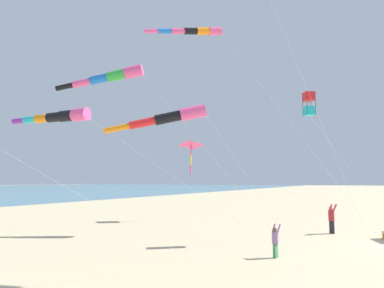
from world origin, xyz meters
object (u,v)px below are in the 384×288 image
at_px(person_adult_flyer, 332,217).
at_px(kite_windsock_rainbow_low_near, 195,31).
at_px(kite_delta_red_high_left, 191,145).
at_px(kite_windsock_purple_drifting, 59,117).
at_px(person_child_green_jacket, 275,239).
at_px(kite_box_green_low_center, 309,104).
at_px(kite_windsock_white_trailing, 111,77).
at_px(kite_windsock_yellow_midlevel, 170,117).

distance_m(person_adult_flyer, kite_windsock_rainbow_low_near, 18.37).
bearing_deg(kite_delta_red_high_left, person_adult_flyer, 164.99).
bearing_deg(kite_delta_red_high_left, kite_windsock_purple_drifting, 71.55).
xyz_separation_m(person_child_green_jacket, kite_box_green_low_center, (-1.01, -5.30, 7.14)).
bearing_deg(person_adult_flyer, kite_windsock_rainbow_low_near, -5.33).
height_order(person_child_green_jacket, kite_delta_red_high_left, kite_delta_red_high_left).
xyz_separation_m(person_child_green_jacket, kite_windsock_white_trailing, (13.60, -4.96, 10.73)).
bearing_deg(kite_windsock_purple_drifting, person_child_green_jacket, 178.97).
distance_m(person_child_green_jacket, kite_windsock_yellow_midlevel, 11.52).
relative_size(kite_delta_red_high_left, kite_windsock_white_trailing, 0.88).
bearing_deg(kite_windsock_rainbow_low_near, kite_windsock_white_trailing, 43.78).
relative_size(kite_windsock_rainbow_low_near, kite_box_green_low_center, 1.96).
relative_size(person_child_green_jacket, kite_delta_red_high_left, 0.09).
height_order(person_adult_flyer, kite_box_green_low_center, kite_box_green_low_center).
distance_m(kite_windsock_yellow_midlevel, kite_windsock_purple_drifting, 7.25).
relative_size(person_adult_flyer, kite_windsock_yellow_midlevel, 0.17).
height_order(kite_delta_red_high_left, kite_box_green_low_center, kite_box_green_low_center).
bearing_deg(kite_box_green_low_center, person_child_green_jacket, 79.19).
relative_size(person_child_green_jacket, kite_windsock_purple_drifting, 0.07).
distance_m(kite_windsock_yellow_midlevel, kite_windsock_rainbow_low_near, 9.94).
relative_size(kite_delta_red_high_left, kite_windsock_rainbow_low_near, 0.93).
bearing_deg(kite_windsock_rainbow_low_near, person_adult_flyer, 174.67).
relative_size(person_adult_flyer, kite_box_green_low_center, 0.22).
xyz_separation_m(kite_delta_red_high_left, kite_windsock_rainbow_low_near, (-1.37, 2.18, 9.58)).
xyz_separation_m(person_child_green_jacket, kite_windsock_purple_drifting, (13.90, -0.25, 6.75)).
bearing_deg(person_adult_flyer, kite_delta_red_high_left, -15.01).
bearing_deg(person_adult_flyer, kite_box_green_low_center, 78.41).
xyz_separation_m(kite_box_green_low_center, kite_windsock_purple_drifting, (14.91, 5.05, -0.39)).
relative_size(kite_windsock_yellow_midlevel, kite_windsock_rainbow_low_near, 0.65).
bearing_deg(person_child_green_jacket, kite_windsock_white_trailing, -20.05).
height_order(kite_windsock_rainbow_low_near, kite_box_green_low_center, kite_windsock_rainbow_low_near).
relative_size(kite_box_green_low_center, kite_windsock_purple_drifting, 0.44).
xyz_separation_m(person_adult_flyer, kite_box_green_low_center, (0.71, 3.45, 6.89)).
relative_size(person_adult_flyer, kite_delta_red_high_left, 0.12).
relative_size(person_child_green_jacket, kite_windsock_yellow_midlevel, 0.13).
distance_m(kite_windsock_yellow_midlevel, kite_windsock_white_trailing, 6.76).
bearing_deg(kite_windsock_white_trailing, kite_box_green_low_center, -178.68).
height_order(kite_windsock_rainbow_low_near, kite_windsock_white_trailing, kite_windsock_rainbow_low_near).
height_order(kite_delta_red_high_left, kite_windsock_purple_drifting, kite_windsock_purple_drifting).
height_order(person_adult_flyer, kite_windsock_purple_drifting, kite_windsock_purple_drifting).
bearing_deg(kite_windsock_white_trailing, person_child_green_jacket, 159.95).
bearing_deg(kite_windsock_white_trailing, kite_windsock_purple_drifting, 86.36).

